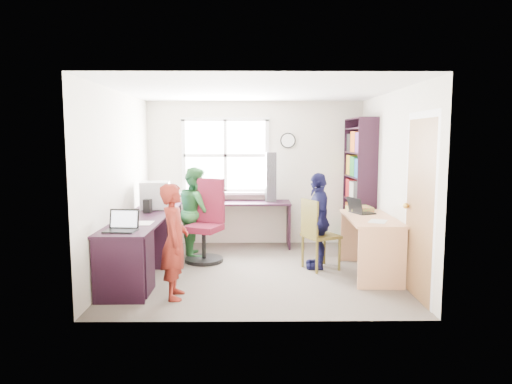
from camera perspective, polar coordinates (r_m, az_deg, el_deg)
room at (r=6.12m, az=0.12°, el=1.39°), size 3.64×3.44×2.44m
l_desk at (r=5.99m, az=-12.62°, el=-6.27°), size 2.38×2.95×0.75m
right_desk at (r=6.19m, az=14.12°, el=-4.97°), size 0.66×1.34×0.76m
bookshelf at (r=7.42m, az=12.77°, el=0.49°), size 0.30×1.02×2.10m
swivel_chair at (r=6.72m, az=-6.22°, el=-4.23°), size 0.73×0.73×1.19m
wooden_chair at (r=6.27m, az=7.58°, el=-4.93°), size 0.56×0.56×0.97m
crt_monitor at (r=6.84m, az=-12.46°, el=-0.40°), size 0.45×0.41×0.41m
laptop_left at (r=5.37m, az=-16.38°, el=-4.08°), size 0.36×0.31×0.23m
laptop_right at (r=6.41m, az=12.78°, el=-2.16°), size 0.37×0.40×0.22m
speaker_a at (r=6.53m, az=-13.39°, el=-1.73°), size 0.12×0.12×0.19m
speaker_b at (r=7.07m, az=-12.30°, el=-1.13°), size 0.10×0.10×0.18m
cd_tower at (r=7.46m, az=1.85°, el=1.87°), size 0.18×0.17×0.81m
game_box at (r=6.64m, az=12.82°, el=-2.05°), size 0.35×0.35×0.06m
paper_a at (r=5.77m, az=-13.81°, el=-3.79°), size 0.20×0.29×0.00m
paper_b at (r=5.86m, az=14.98°, el=-3.56°), size 0.31×0.35×0.00m
potted_plant at (r=7.55m, az=-5.27°, el=-0.04°), size 0.18×0.15×0.30m
person_red at (r=5.19m, az=-10.14°, el=-6.07°), size 0.34×0.49×1.29m
person_green at (r=7.00m, az=-7.49°, el=-2.44°), size 0.66×0.76×1.36m
person_navy at (r=6.34m, az=7.77°, el=-3.56°), size 0.39×0.80×1.32m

